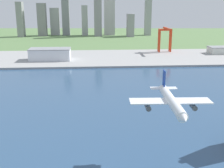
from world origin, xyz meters
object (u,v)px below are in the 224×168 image
(airplane_landing, at_px, (172,102))
(warehouse_annex, at_px, (222,50))
(port_crane_red, at_px, (165,35))
(warehouse_main, at_px, (50,54))

(airplane_landing, bearing_deg, warehouse_annex, 62.18)
(airplane_landing, xyz_separation_m, port_crane_red, (86.53, 356.12, -5.50))
(port_crane_red, bearing_deg, warehouse_main, -162.02)
(port_crane_red, xyz_separation_m, warehouse_annex, (89.99, -21.63, -23.58))
(airplane_landing, xyz_separation_m, warehouse_annex, (176.52, 334.50, -29.08))
(port_crane_red, distance_m, warehouse_annex, 95.51)
(warehouse_main, bearing_deg, port_crane_red, 17.98)
(port_crane_red, height_order, warehouse_main, port_crane_red)
(airplane_landing, relative_size, warehouse_main, 0.78)
(warehouse_annex, bearing_deg, airplane_landing, -117.82)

